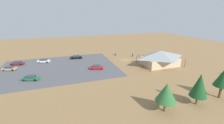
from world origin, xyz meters
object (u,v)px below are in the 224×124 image
bicycle_teal_yard_center (166,56)px  car_white_by_curb (44,61)px  car_maroon_near_entry (17,63)px  bicycle_blue_edge_south (152,57)px  car_red_mid_lot (97,67)px  visitor_near_lot (133,55)px  bicycle_yellow_trailside (178,57)px  bicycle_orange_by_bin (174,56)px  bike_pavilion (160,57)px  trash_bin (116,54)px  bicycle_black_yard_right (139,56)px  car_tan_aisle_side (9,68)px  bicycle_silver_yard_front (145,58)px  car_black_end_stall (76,57)px  visitor_crossing_yard (163,56)px  bicycle_purple_yard_left (154,58)px  bicycle_red_lone_east (143,55)px  lot_sign (113,56)px  pine_far_west (166,92)px  pine_center (224,77)px  pine_midwest (200,85)px  car_green_front_row (31,78)px

bicycle_teal_yard_center → car_white_by_curb: car_white_by_curb is taller
car_maroon_near_entry → bicycle_blue_edge_south: bearing=171.7°
car_red_mid_lot → visitor_near_lot: 21.29m
bicycle_yellow_trailside → bicycle_orange_by_bin: 2.89m
bike_pavilion → bicycle_blue_edge_south: (-3.47, -9.95, -2.63)m
trash_bin → visitor_near_lot: visitor_near_lot is taller
bicycle_blue_edge_south → bicycle_black_yard_right: bearing=-35.9°
bicycle_black_yard_right → car_tan_aisle_side: size_ratio=0.29×
bicycle_yellow_trailside → bicycle_silver_yard_front: 13.94m
car_black_end_stall → visitor_crossing_yard: visitor_crossing_yard is taller
bicycle_blue_edge_south → car_tan_aisle_side: 53.79m
car_tan_aisle_side → car_white_by_curb: bearing=-151.3°
trash_bin → bicycle_purple_yard_left: (-13.52, 10.37, -0.06)m
bicycle_purple_yard_left → car_tan_aisle_side: car_tan_aisle_side is taller
bicycle_orange_by_bin → car_maroon_near_entry: car_maroon_near_entry is taller
visitor_crossing_yard → car_maroon_near_entry: bearing=-10.9°
trash_bin → bicycle_red_lone_east: size_ratio=0.61×
bicycle_red_lone_east → car_maroon_near_entry: (50.48, -3.98, 0.35)m
bicycle_blue_edge_south → bicycle_teal_yard_center: bicycle_teal_yard_center is taller
bike_pavilion → bicycle_silver_yard_front: bearing=-88.3°
trash_bin → visitor_near_lot: bearing=143.7°
bicycle_blue_edge_south → bicycle_red_lone_east: 4.27m
visitor_near_lot → bicycle_yellow_trailside: bearing=153.9°
bicycle_orange_by_bin → car_maroon_near_entry: 63.48m
car_white_by_curb → car_maroon_near_entry: size_ratio=1.01×
bicycle_red_lone_east → bicycle_black_yard_right: bearing=11.9°
bike_pavilion → lot_sign: bearing=-45.1°
bicycle_red_lone_east → car_tan_aisle_side: (51.65, 1.59, 0.32)m
trash_bin → car_white_by_curb: 29.94m
bicycle_yellow_trailside → bicycle_black_yard_right: (14.08, -7.86, 0.00)m
pine_far_west → pine_center: 14.67m
bike_pavilion → trash_bin: (10.31, -18.30, -2.53)m
lot_sign → car_black_end_stall: 15.28m
bicycle_blue_edge_south → bicycle_black_yard_right: (4.45, -3.22, 0.02)m
car_black_end_stall → lot_sign: bearing=159.8°
bicycle_blue_edge_south → bicycle_yellow_trailside: bearing=154.2°
pine_center → car_tan_aisle_side: 60.48m
car_maroon_near_entry → visitor_crossing_yard: bearing=169.1°
pine_midwest → bicycle_teal_yard_center: 37.57m
bicycle_blue_edge_south → car_red_mid_lot: size_ratio=0.33×
car_maroon_near_entry → car_green_front_row: size_ratio=0.97×
car_tan_aisle_side → pine_center: bearing=144.0°
bicycle_purple_yard_left → car_white_by_curb: 44.51m
pine_center → trash_bin: bearing=-78.0°
lot_sign → car_red_mid_lot: (9.34, 9.95, -0.66)m
bicycle_yellow_trailside → car_red_mid_lot: (35.86, 1.77, 0.38)m
bicycle_silver_yard_front → car_black_end_stall: (27.47, -9.49, 0.40)m
visitor_crossing_yard → bicycle_black_yard_right: bearing=-38.5°
bicycle_yellow_trailside → bicycle_orange_by_bin: size_ratio=0.92×
car_maroon_near_entry → car_black_end_stall: (-21.38, -1.11, 0.04)m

